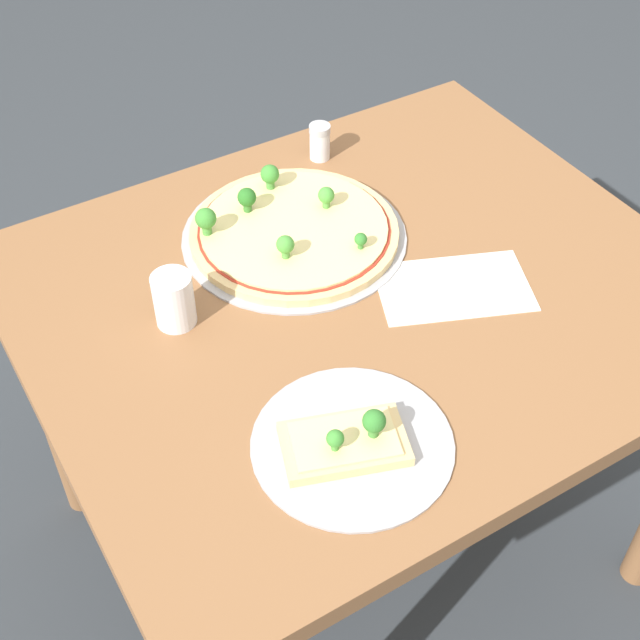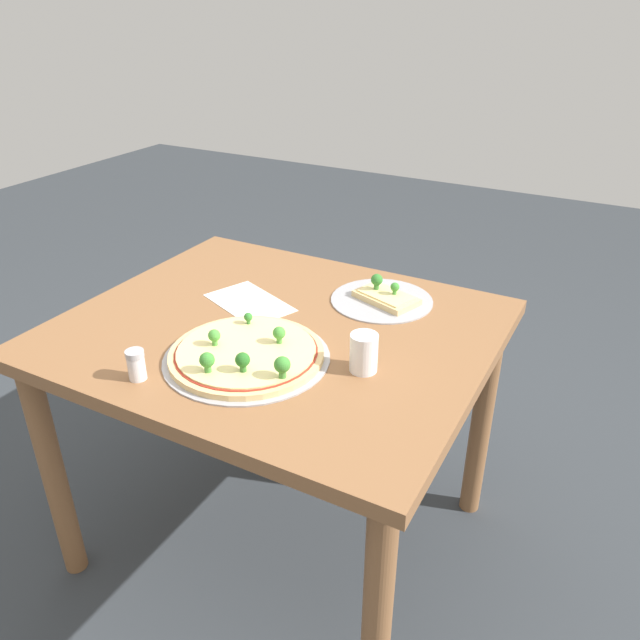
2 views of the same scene
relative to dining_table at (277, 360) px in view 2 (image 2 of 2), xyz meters
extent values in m
plane|color=#33383D|center=(0.00, 0.00, -0.62)|extent=(8.00, 8.00, 0.00)
cube|color=brown|center=(0.00, 0.00, 0.08)|extent=(1.04, 0.88, 0.04)
cylinder|color=brown|center=(-0.46, -0.38, -0.28)|extent=(0.06, 0.06, 0.68)
cylinder|color=brown|center=(0.46, -0.38, -0.28)|extent=(0.06, 0.06, 0.68)
cylinder|color=brown|center=(-0.46, 0.38, -0.28)|extent=(0.06, 0.06, 0.68)
cylinder|color=brown|center=(0.46, 0.38, -0.28)|extent=(0.06, 0.06, 0.68)
cylinder|color=#A3A3A8|center=(-0.03, 0.16, 0.10)|extent=(0.38, 0.38, 0.00)
cylinder|color=#E5C17F|center=(-0.03, 0.16, 0.11)|extent=(0.35, 0.35, 0.01)
cylinder|color=#A82D1E|center=(-0.03, 0.16, 0.12)|extent=(0.32, 0.32, 0.00)
cylinder|color=#F4DB8E|center=(-0.03, 0.16, 0.12)|extent=(0.31, 0.31, 0.00)
sphere|color=#479338|center=(-0.08, 0.10, 0.15)|extent=(0.03, 0.03, 0.03)
cylinder|color=#51973E|center=(-0.08, 0.10, 0.13)|extent=(0.01, 0.01, 0.01)
sphere|color=#479338|center=(0.05, 0.18, 0.15)|extent=(0.03, 0.03, 0.03)
cylinder|color=#51973E|center=(0.05, 0.18, 0.13)|extent=(0.01, 0.01, 0.01)
sphere|color=#3D8933|center=(-0.16, 0.22, 0.16)|extent=(0.04, 0.04, 0.04)
cylinder|color=#488E3A|center=(-0.16, 0.22, 0.13)|extent=(0.02, 0.02, 0.02)
sphere|color=#337A2D|center=(0.04, 0.06, 0.14)|extent=(0.02, 0.02, 0.02)
cylinder|color=#3F8136|center=(0.04, 0.06, 0.13)|extent=(0.01, 0.01, 0.01)
sphere|color=#286B23|center=(-0.07, 0.24, 0.15)|extent=(0.03, 0.03, 0.03)
cylinder|color=#37742D|center=(-0.07, 0.24, 0.13)|extent=(0.01, 0.01, 0.01)
sphere|color=#3D8933|center=(-0.01, 0.28, 0.15)|extent=(0.03, 0.03, 0.03)
cylinder|color=#488E3A|center=(-0.01, 0.28, 0.13)|extent=(0.01, 0.01, 0.01)
cylinder|color=#A3A3A8|center=(-0.18, -0.25, 0.10)|extent=(0.27, 0.27, 0.00)
cube|color=#E5C17F|center=(-0.19, -0.25, 0.11)|extent=(0.19, 0.15, 0.02)
cube|color=#F4DB8E|center=(-0.19, -0.25, 0.12)|extent=(0.16, 0.12, 0.00)
sphere|color=#3D8933|center=(-0.21, -0.26, 0.15)|extent=(0.02, 0.02, 0.02)
cylinder|color=#488E3A|center=(-0.21, -0.26, 0.13)|extent=(0.01, 0.01, 0.01)
sphere|color=#337A2D|center=(-0.15, -0.27, 0.15)|extent=(0.03, 0.03, 0.03)
cylinder|color=#3F8136|center=(-0.15, -0.27, 0.13)|extent=(0.01, 0.01, 0.01)
cylinder|color=white|center=(-0.28, 0.08, 0.14)|extent=(0.06, 0.06, 0.09)
cylinder|color=silver|center=(0.13, 0.34, 0.13)|extent=(0.04, 0.04, 0.06)
cylinder|color=#B2B2B7|center=(0.13, 0.34, 0.16)|extent=(0.04, 0.04, 0.01)
cube|color=white|center=(0.13, -0.07, 0.10)|extent=(0.28, 0.23, 0.00)
camera|label=1|loc=(-0.59, -0.86, 1.06)|focal=50.00mm
camera|label=2|loc=(-0.75, 1.15, 0.84)|focal=35.00mm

